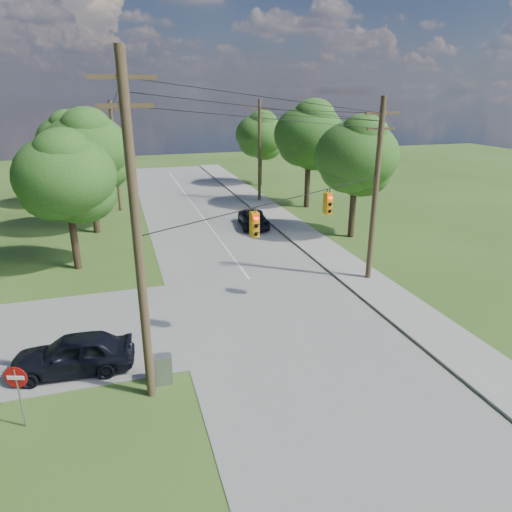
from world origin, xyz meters
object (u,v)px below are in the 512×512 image
object	(u,v)px
pole_north_e	(260,150)
control_cabinet	(163,369)
pole_sw	(137,236)
pole_north_w	(115,156)
pole_ne	(376,190)
car_cross_dark	(73,354)
car_main_north	(254,219)
do_not_enter_sign	(17,384)

from	to	relation	value
pole_north_e	control_cabinet	size ratio (longest dim) A/B	8.29
pole_sw	pole_north_w	xyz separation A→B (m)	(-0.40, 29.60, -1.10)
pole_ne	pole_north_e	distance (m)	22.00
pole_sw	car_cross_dark	bearing A→B (deg)	139.32
pole_north_e	car_main_north	size ratio (longest dim) A/B	2.14
pole_sw	pole_north_w	world-z (taller)	pole_sw
car_cross_dark	pole_north_w	bearing A→B (deg)	179.22
car_cross_dark	pole_sw	bearing A→B (deg)	53.62
pole_north_w	do_not_enter_sign	xyz separation A→B (m)	(-3.83, -30.13, -3.42)
pole_ne	car_main_north	xyz separation A→B (m)	(-3.40, 12.71, -4.79)
car_cross_dark	do_not_enter_sign	xyz separation A→B (m)	(-1.42, -2.95, 0.88)
pole_north_e	control_cabinet	distance (m)	32.08
pole_north_w	car_main_north	distance (m)	14.71
pole_sw	pole_north_e	distance (m)	32.55
car_cross_dark	car_main_north	bearing A→B (deg)	148.48
pole_sw	pole_north_e	bearing A→B (deg)	65.48
pole_sw	pole_north_e	size ratio (longest dim) A/B	1.20
control_cabinet	do_not_enter_sign	bearing A→B (deg)	-161.92
do_not_enter_sign	car_cross_dark	bearing A→B (deg)	83.28
pole_ne	do_not_enter_sign	size ratio (longest dim) A/B	4.47
pole_north_w	do_not_enter_sign	bearing A→B (deg)	-97.25
pole_north_e	car_main_north	xyz separation A→B (m)	(-3.40, -9.29, -4.45)
car_cross_dark	pole_north_e	bearing A→B (deg)	153.33
pole_ne	control_cabinet	world-z (taller)	pole_ne
pole_sw	car_main_north	xyz separation A→B (m)	(10.10, 20.31, -5.55)
pole_sw	control_cabinet	world-z (taller)	pole_sw
pole_north_e	car_cross_dark	xyz separation A→B (m)	(-16.32, -27.18, -4.30)
pole_north_e	car_cross_dark	world-z (taller)	pole_north_e
pole_north_e	pole_north_w	size ratio (longest dim) A/B	1.00
pole_sw	do_not_enter_sign	world-z (taller)	pole_sw
control_cabinet	do_not_enter_sign	world-z (taller)	do_not_enter_sign
do_not_enter_sign	pole_north_e	bearing A→B (deg)	78.51
pole_sw	car_main_north	world-z (taller)	pole_sw
pole_ne	pole_north_e	world-z (taller)	pole_ne
car_main_north	pole_sw	bearing A→B (deg)	-109.10
pole_north_w	car_main_north	xyz separation A→B (m)	(10.50, -9.29, -4.45)
car_main_north	control_cabinet	distance (m)	21.91
pole_sw	do_not_enter_sign	size ratio (longest dim) A/B	5.11
control_cabinet	do_not_enter_sign	distance (m)	5.03
car_cross_dark	car_main_north	size ratio (longest dim) A/B	1.01
car_cross_dark	do_not_enter_sign	size ratio (longest dim) A/B	2.00
control_cabinet	pole_north_e	bearing A→B (deg)	70.71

